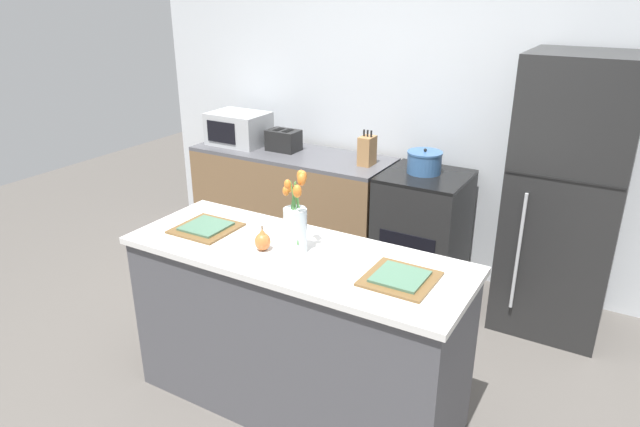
{
  "coord_description": "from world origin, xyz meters",
  "views": [
    {
      "loc": [
        1.42,
        -2.17,
        2.2
      ],
      "look_at": [
        0.0,
        0.25,
        1.06
      ],
      "focal_mm": 32.0,
      "sensor_mm": 36.0,
      "label": 1
    }
  ],
  "objects_px": {
    "refrigerator": "(566,198)",
    "plate_setting_right": "(400,278)",
    "cooking_pot": "(424,162)",
    "knife_block": "(367,151)",
    "stove_range": "(422,233)",
    "plate_setting_left": "(206,228)",
    "toaster": "(284,140)",
    "pear_figurine": "(263,240)",
    "flower_vase": "(296,223)",
    "microwave": "(239,128)"
  },
  "relations": [
    {
      "from": "microwave",
      "to": "refrigerator",
      "type": "bearing_deg",
      "value": 0.03
    },
    {
      "from": "stove_range",
      "to": "refrigerator",
      "type": "height_order",
      "value": "refrigerator"
    },
    {
      "from": "flower_vase",
      "to": "pear_figurine",
      "type": "relative_size",
      "value": 3.16
    },
    {
      "from": "toaster",
      "to": "cooking_pot",
      "type": "distance_m",
      "value": 1.22
    },
    {
      "from": "plate_setting_right",
      "to": "flower_vase",
      "type": "bearing_deg",
      "value": 178.37
    },
    {
      "from": "stove_range",
      "to": "toaster",
      "type": "distance_m",
      "value": 1.36
    },
    {
      "from": "plate_setting_right",
      "to": "cooking_pot",
      "type": "bearing_deg",
      "value": 107.08
    },
    {
      "from": "stove_range",
      "to": "plate_setting_right",
      "type": "bearing_deg",
      "value": -73.58
    },
    {
      "from": "pear_figurine",
      "to": "plate_setting_right",
      "type": "xyz_separation_m",
      "value": [
        0.73,
        0.06,
        -0.04
      ]
    },
    {
      "from": "stove_range",
      "to": "microwave",
      "type": "distance_m",
      "value": 1.79
    },
    {
      "from": "plate_setting_left",
      "to": "cooking_pot",
      "type": "xyz_separation_m",
      "value": [
        0.64,
        1.64,
        0.04
      ]
    },
    {
      "from": "pear_figurine",
      "to": "cooking_pot",
      "type": "height_order",
      "value": "cooking_pot"
    },
    {
      "from": "pear_figurine",
      "to": "plate_setting_left",
      "type": "relative_size",
      "value": 0.42
    },
    {
      "from": "stove_range",
      "to": "plate_setting_right",
      "type": "height_order",
      "value": "plate_setting_right"
    },
    {
      "from": "toaster",
      "to": "flower_vase",
      "type": "bearing_deg",
      "value": -54.49
    },
    {
      "from": "plate_setting_left",
      "to": "refrigerator",
      "type": "bearing_deg",
      "value": 44.74
    },
    {
      "from": "refrigerator",
      "to": "pear_figurine",
      "type": "height_order",
      "value": "refrigerator"
    },
    {
      "from": "knife_block",
      "to": "microwave",
      "type": "bearing_deg",
      "value": 179.96
    },
    {
      "from": "stove_range",
      "to": "plate_setting_right",
      "type": "distance_m",
      "value": 1.75
    },
    {
      "from": "plate_setting_left",
      "to": "microwave",
      "type": "height_order",
      "value": "microwave"
    },
    {
      "from": "microwave",
      "to": "plate_setting_left",
      "type": "bearing_deg",
      "value": -57.68
    },
    {
      "from": "refrigerator",
      "to": "plate_setting_right",
      "type": "relative_size",
      "value": 5.81
    },
    {
      "from": "pear_figurine",
      "to": "knife_block",
      "type": "height_order",
      "value": "knife_block"
    },
    {
      "from": "refrigerator",
      "to": "cooking_pot",
      "type": "relative_size",
      "value": 7.16
    },
    {
      "from": "refrigerator",
      "to": "flower_vase",
      "type": "relative_size",
      "value": 4.34
    },
    {
      "from": "plate_setting_left",
      "to": "microwave",
      "type": "xyz_separation_m",
      "value": [
        -1.02,
        1.61,
        0.1
      ]
    },
    {
      "from": "plate_setting_left",
      "to": "stove_range",
      "type": "bearing_deg",
      "value": 67.27
    },
    {
      "from": "plate_setting_left",
      "to": "toaster",
      "type": "height_order",
      "value": "toaster"
    },
    {
      "from": "refrigerator",
      "to": "toaster",
      "type": "height_order",
      "value": "refrigerator"
    },
    {
      "from": "flower_vase",
      "to": "knife_block",
      "type": "bearing_deg",
      "value": 103.38
    },
    {
      "from": "plate_setting_right",
      "to": "cooking_pot",
      "type": "distance_m",
      "value": 1.72
    },
    {
      "from": "toaster",
      "to": "knife_block",
      "type": "bearing_deg",
      "value": -1.59
    },
    {
      "from": "plate_setting_left",
      "to": "flower_vase",
      "type": "bearing_deg",
      "value": 1.62
    },
    {
      "from": "refrigerator",
      "to": "plate_setting_left",
      "type": "bearing_deg",
      "value": -135.26
    },
    {
      "from": "microwave",
      "to": "pear_figurine",
      "type": "bearing_deg",
      "value": -49.13
    },
    {
      "from": "stove_range",
      "to": "microwave",
      "type": "bearing_deg",
      "value": -179.98
    },
    {
      "from": "stove_range",
      "to": "cooking_pot",
      "type": "distance_m",
      "value": 0.54
    },
    {
      "from": "microwave",
      "to": "knife_block",
      "type": "relative_size",
      "value": 1.78
    },
    {
      "from": "flower_vase",
      "to": "knife_block",
      "type": "distance_m",
      "value": 1.64
    },
    {
      "from": "plate_setting_right",
      "to": "knife_block",
      "type": "distance_m",
      "value": 1.87
    },
    {
      "from": "stove_range",
      "to": "plate_setting_right",
      "type": "relative_size",
      "value": 2.92
    },
    {
      "from": "toaster",
      "to": "stove_range",
      "type": "bearing_deg",
      "value": -0.92
    },
    {
      "from": "stove_range",
      "to": "knife_block",
      "type": "height_order",
      "value": "knife_block"
    },
    {
      "from": "stove_range",
      "to": "plate_setting_left",
      "type": "distance_m",
      "value": 1.81
    },
    {
      "from": "cooking_pot",
      "to": "knife_block",
      "type": "height_order",
      "value": "knife_block"
    },
    {
      "from": "refrigerator",
      "to": "pear_figurine",
      "type": "relative_size",
      "value": 13.71
    },
    {
      "from": "stove_range",
      "to": "toaster",
      "type": "bearing_deg",
      "value": 179.08
    },
    {
      "from": "pear_figurine",
      "to": "cooking_pot",
      "type": "bearing_deg",
      "value": 82.62
    },
    {
      "from": "toaster",
      "to": "microwave",
      "type": "xyz_separation_m",
      "value": [
        -0.44,
        -0.02,
        0.05
      ]
    },
    {
      "from": "knife_block",
      "to": "refrigerator",
      "type": "bearing_deg",
      "value": 0.09
    }
  ]
}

